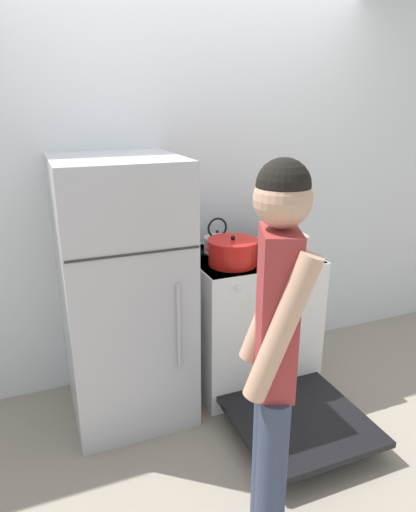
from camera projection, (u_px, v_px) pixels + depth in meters
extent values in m
plane|color=gray|center=(189.00, 360.00, 3.41)|extent=(14.00, 14.00, 0.00)
cube|color=silver|center=(185.00, 190.00, 3.03)|extent=(10.00, 0.06, 2.55)
cube|color=#B7BABF|center=(124.00, 292.00, 2.66)|extent=(0.69, 0.72, 1.55)
cube|color=#2D2D2D|center=(135.00, 254.00, 2.23)|extent=(0.67, 0.01, 0.01)
cylinder|color=#B2B5BA|center=(179.00, 327.00, 2.44)|extent=(0.02, 0.02, 0.50)
cube|color=white|center=(247.00, 317.00, 3.08)|extent=(0.78, 0.67, 0.89)
cube|color=black|center=(249.00, 256.00, 2.94)|extent=(0.77, 0.65, 0.02)
cube|color=black|center=(269.00, 339.00, 2.81)|extent=(0.68, 0.05, 0.67)
cylinder|color=black|center=(233.00, 265.00, 2.76)|extent=(0.21, 0.21, 0.01)
cylinder|color=black|center=(283.00, 258.00, 2.88)|extent=(0.21, 0.21, 0.01)
cylinder|color=black|center=(216.00, 252.00, 2.99)|extent=(0.21, 0.21, 0.01)
cylinder|color=black|center=(263.00, 246.00, 3.12)|extent=(0.21, 0.21, 0.01)
cylinder|color=silver|center=(239.00, 289.00, 2.57)|extent=(0.04, 0.02, 0.04)
cylinder|color=silver|center=(263.00, 285.00, 2.63)|extent=(0.04, 0.02, 0.04)
cylinder|color=silver|center=(287.00, 281.00, 2.68)|extent=(0.04, 0.02, 0.04)
cylinder|color=silver|center=(309.00, 278.00, 2.74)|extent=(0.04, 0.02, 0.04)
cube|color=black|center=(300.00, 420.00, 2.58)|extent=(0.72, 0.71, 0.04)
cube|color=#99999E|center=(252.00, 328.00, 3.02)|extent=(0.64, 0.37, 0.01)
cylinder|color=red|center=(233.00, 254.00, 2.74)|extent=(0.29, 0.29, 0.14)
cylinder|color=red|center=(233.00, 241.00, 2.71)|extent=(0.31, 0.31, 0.02)
sphere|color=black|center=(233.00, 238.00, 2.71)|extent=(0.03, 0.03, 0.03)
cylinder|color=red|center=(208.00, 249.00, 2.67)|extent=(0.03, 0.02, 0.02)
cylinder|color=red|center=(256.00, 243.00, 2.78)|extent=(0.03, 0.02, 0.02)
cylinder|color=silver|center=(217.00, 244.00, 2.98)|extent=(0.18, 0.18, 0.10)
cone|color=silver|center=(217.00, 235.00, 2.96)|extent=(0.17, 0.17, 0.03)
sphere|color=black|center=(217.00, 232.00, 2.95)|extent=(0.02, 0.02, 0.02)
cone|color=silver|center=(229.00, 241.00, 3.01)|extent=(0.10, 0.03, 0.08)
torus|color=black|center=(217.00, 228.00, 2.95)|extent=(0.14, 0.01, 0.14)
cylinder|color=#B7BABF|center=(265.00, 238.00, 3.11)|extent=(0.09, 0.09, 0.10)
cylinder|color=#9E7547|center=(267.00, 228.00, 3.11)|extent=(0.02, 0.04, 0.20)
cylinder|color=#232326|center=(265.00, 227.00, 3.09)|extent=(0.02, 0.06, 0.22)
cylinder|color=#B2B5BA|center=(266.00, 225.00, 3.08)|extent=(0.05, 0.05, 0.25)
cylinder|color=#4C4C51|center=(267.00, 224.00, 3.09)|extent=(0.07, 0.02, 0.25)
cylinder|color=#38425B|center=(271.00, 488.00, 1.76)|extent=(0.12, 0.12, 0.81)
cylinder|color=#38425B|center=(266.00, 458.00, 1.92)|extent=(0.12, 0.12, 0.81)
cube|color=#9E3333|center=(277.00, 313.00, 1.61)|extent=(0.21, 0.26, 0.61)
cylinder|color=tan|center=(282.00, 329.00, 1.49)|extent=(0.26, 0.17, 0.54)
cylinder|color=tan|center=(272.00, 298.00, 1.73)|extent=(0.26, 0.17, 0.54)
sphere|color=tan|center=(283.00, 199.00, 1.48)|extent=(0.20, 0.20, 0.20)
sphere|color=black|center=(283.00, 185.00, 1.47)|extent=(0.18, 0.18, 0.18)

